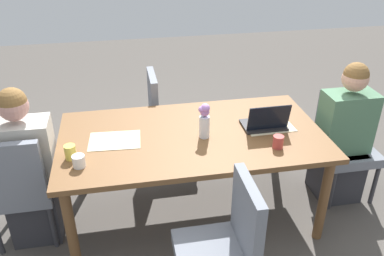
% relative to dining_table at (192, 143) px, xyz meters
% --- Properties ---
extents(ground_plane, '(10.00, 10.00, 0.00)m').
position_rel_dining_table_xyz_m(ground_plane, '(0.00, 0.00, -0.67)').
color(ground_plane, '#4C4742').
extents(dining_table, '(1.92, 1.04, 0.74)m').
position_rel_dining_table_xyz_m(dining_table, '(0.00, 0.00, 0.00)').
color(dining_table, brown).
rests_on(dining_table, ground_plane).
extents(chair_head_right_left_near, '(0.44, 0.44, 0.90)m').
position_rel_dining_table_xyz_m(chair_head_right_left_near, '(1.24, 0.06, -0.17)').
color(chair_head_right_left_near, slate).
rests_on(chair_head_right_left_near, ground_plane).
extents(person_head_right_left_near, '(0.40, 0.36, 1.19)m').
position_rel_dining_table_xyz_m(person_head_right_left_near, '(1.18, -0.01, -0.14)').
color(person_head_right_left_near, '#2D2D33').
rests_on(person_head_right_left_near, ground_plane).
extents(chair_head_left_left_mid, '(0.44, 0.44, 0.90)m').
position_rel_dining_table_xyz_m(chair_head_left_left_mid, '(-1.32, -0.11, -0.17)').
color(chair_head_left_left_mid, slate).
rests_on(chair_head_left_left_mid, ground_plane).
extents(person_head_left_left_mid, '(0.40, 0.36, 1.19)m').
position_rel_dining_table_xyz_m(person_head_left_left_mid, '(-1.26, -0.04, -0.14)').
color(person_head_left_left_mid, '#2D2D33').
rests_on(person_head_left_left_mid, ground_plane).
extents(chair_near_left_far, '(0.44, 0.44, 0.90)m').
position_rel_dining_table_xyz_m(chair_near_left_far, '(0.09, -0.83, -0.17)').
color(chair_near_left_far, slate).
rests_on(chair_near_left_far, ground_plane).
extents(chair_far_right_near, '(0.44, 0.44, 0.90)m').
position_rel_dining_table_xyz_m(chair_far_right_near, '(-0.04, 0.86, -0.17)').
color(chair_far_right_near, slate).
rests_on(chair_far_right_near, ground_plane).
extents(flower_vase, '(0.08, 0.08, 0.27)m').
position_rel_dining_table_xyz_m(flower_vase, '(-0.08, 0.06, 0.21)').
color(flower_vase, silver).
rests_on(flower_vase, dining_table).
extents(placemat_head_right_left_near, '(0.38, 0.28, 0.00)m').
position_rel_dining_table_xyz_m(placemat_head_right_left_near, '(0.56, -0.01, 0.08)').
color(placemat_head_right_left_near, beige).
rests_on(placemat_head_right_left_near, dining_table).
extents(placemat_head_left_left_mid, '(0.37, 0.27, 0.00)m').
position_rel_dining_table_xyz_m(placemat_head_left_left_mid, '(-0.59, -0.02, 0.08)').
color(placemat_head_left_left_mid, beige).
rests_on(placemat_head_left_left_mid, dining_table).
extents(laptop_head_left_left_mid, '(0.32, 0.22, 0.21)m').
position_rel_dining_table_xyz_m(laptop_head_left_left_mid, '(-0.55, 0.01, 0.12)').
color(laptop_head_left_left_mid, black).
rests_on(laptop_head_left_left_mid, dining_table).
extents(coffee_mug_near_left, '(0.07, 0.07, 0.09)m').
position_rel_dining_table_xyz_m(coffee_mug_near_left, '(-0.55, 0.29, 0.12)').
color(coffee_mug_near_left, '#AD3D38').
rests_on(coffee_mug_near_left, dining_table).
extents(coffee_mug_near_right, '(0.08, 0.08, 0.08)m').
position_rel_dining_table_xyz_m(coffee_mug_near_right, '(0.79, 0.28, 0.11)').
color(coffee_mug_near_right, white).
rests_on(coffee_mug_near_right, dining_table).
extents(coffee_mug_centre_left, '(0.07, 0.07, 0.10)m').
position_rel_dining_table_xyz_m(coffee_mug_centre_left, '(0.84, 0.17, 0.12)').
color(coffee_mug_centre_left, '#DBC64C').
rests_on(coffee_mug_centre_left, dining_table).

